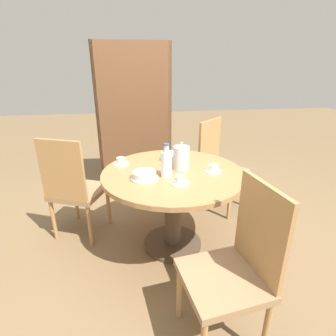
{
  "coord_description": "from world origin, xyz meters",
  "views": [
    {
      "loc": [
        -0.33,
        -1.9,
        1.5
      ],
      "look_at": [
        0.0,
        0.28,
        0.62
      ],
      "focal_mm": 28.0,
      "sensor_mm": 36.0,
      "label": 1
    }
  ],
  "objects_px": {
    "chair_c": "(74,187)",
    "cup_b": "(121,162)",
    "cake_main": "(174,157)",
    "cake_second": "(144,175)",
    "chair_a": "(235,266)",
    "water_bottle": "(166,163)",
    "coffee_pot": "(181,157)",
    "chair_b": "(219,164)",
    "cup_a": "(180,181)",
    "bookshelf": "(135,120)",
    "cup_c": "(213,169)"
  },
  "relations": [
    {
      "from": "chair_c",
      "to": "cup_b",
      "type": "height_order",
      "value": "chair_c"
    },
    {
      "from": "cake_main",
      "to": "cake_second",
      "type": "distance_m",
      "value": 0.46
    },
    {
      "from": "cake_main",
      "to": "cake_second",
      "type": "bearing_deg",
      "value": -127.72
    },
    {
      "from": "chair_a",
      "to": "cake_second",
      "type": "distance_m",
      "value": 0.89
    },
    {
      "from": "chair_c",
      "to": "water_bottle",
      "type": "height_order",
      "value": "water_bottle"
    },
    {
      "from": "chair_a",
      "to": "cup_b",
      "type": "distance_m",
      "value": 1.26
    },
    {
      "from": "chair_c",
      "to": "coffee_pot",
      "type": "relative_size",
      "value": 4.23
    },
    {
      "from": "chair_a",
      "to": "chair_c",
      "type": "bearing_deg",
      "value": -145.77
    },
    {
      "from": "cake_main",
      "to": "cake_second",
      "type": "height_order",
      "value": "cake_main"
    },
    {
      "from": "cup_b",
      "to": "cake_main",
      "type": "bearing_deg",
      "value": 3.7
    },
    {
      "from": "chair_b",
      "to": "cup_b",
      "type": "bearing_deg",
      "value": 160.26
    },
    {
      "from": "chair_b",
      "to": "cake_main",
      "type": "height_order",
      "value": "chair_b"
    },
    {
      "from": "coffee_pot",
      "to": "chair_c",
      "type": "bearing_deg",
      "value": 166.49
    },
    {
      "from": "chair_b",
      "to": "chair_c",
      "type": "relative_size",
      "value": 1.0
    },
    {
      "from": "chair_c",
      "to": "cup_a",
      "type": "height_order",
      "value": "chair_c"
    },
    {
      "from": "chair_b",
      "to": "cake_second",
      "type": "bearing_deg",
      "value": 179.85
    },
    {
      "from": "chair_a",
      "to": "bookshelf",
      "type": "height_order",
      "value": "bookshelf"
    },
    {
      "from": "chair_a",
      "to": "chair_b",
      "type": "bearing_deg",
      "value": 156.37
    },
    {
      "from": "chair_b",
      "to": "bookshelf",
      "type": "distance_m",
      "value": 1.19
    },
    {
      "from": "cake_second",
      "to": "cup_a",
      "type": "xyz_separation_m",
      "value": [
        0.25,
        -0.12,
        -0.0
      ]
    },
    {
      "from": "chair_c",
      "to": "cup_b",
      "type": "distance_m",
      "value": 0.49
    },
    {
      "from": "water_bottle",
      "to": "cup_c",
      "type": "bearing_deg",
      "value": 5.64
    },
    {
      "from": "cup_a",
      "to": "cup_b",
      "type": "bearing_deg",
      "value": 132.68
    },
    {
      "from": "cake_second",
      "to": "cup_a",
      "type": "relative_size",
      "value": 1.55
    },
    {
      "from": "chair_b",
      "to": "cake_main",
      "type": "xyz_separation_m",
      "value": [
        -0.56,
        -0.38,
        0.24
      ]
    },
    {
      "from": "coffee_pot",
      "to": "cup_c",
      "type": "height_order",
      "value": "coffee_pot"
    },
    {
      "from": "cup_a",
      "to": "cup_b",
      "type": "height_order",
      "value": "same"
    },
    {
      "from": "chair_a",
      "to": "chair_b",
      "type": "relative_size",
      "value": 1.0
    },
    {
      "from": "coffee_pot",
      "to": "chair_b",
      "type": "bearing_deg",
      "value": 47.53
    },
    {
      "from": "cake_second",
      "to": "cup_a",
      "type": "distance_m",
      "value": 0.28
    },
    {
      "from": "cake_main",
      "to": "cup_c",
      "type": "distance_m",
      "value": 0.41
    },
    {
      "from": "chair_c",
      "to": "cake_second",
      "type": "distance_m",
      "value": 0.75
    },
    {
      "from": "bookshelf",
      "to": "coffee_pot",
      "type": "relative_size",
      "value": 7.71
    },
    {
      "from": "chair_c",
      "to": "cake_second",
      "type": "xyz_separation_m",
      "value": [
        0.6,
        -0.38,
        0.24
      ]
    },
    {
      "from": "chair_a",
      "to": "chair_b",
      "type": "xyz_separation_m",
      "value": [
        0.41,
        1.49,
        0.0
      ]
    },
    {
      "from": "water_bottle",
      "to": "cup_c",
      "type": "xyz_separation_m",
      "value": [
        0.38,
        0.04,
        -0.08
      ]
    },
    {
      "from": "chair_b",
      "to": "water_bottle",
      "type": "distance_m",
      "value": 1.04
    },
    {
      "from": "bookshelf",
      "to": "water_bottle",
      "type": "distance_m",
      "value": 1.47
    },
    {
      "from": "cup_a",
      "to": "water_bottle",
      "type": "bearing_deg",
      "value": 117.93
    },
    {
      "from": "water_bottle",
      "to": "cup_b",
      "type": "relative_size",
      "value": 1.96
    },
    {
      "from": "chair_c",
      "to": "bookshelf",
      "type": "relative_size",
      "value": 0.55
    },
    {
      "from": "cake_main",
      "to": "cake_second",
      "type": "xyz_separation_m",
      "value": [
        -0.28,
        -0.36,
        -0.0
      ]
    },
    {
      "from": "bookshelf",
      "to": "water_bottle",
      "type": "relative_size",
      "value": 6.74
    },
    {
      "from": "chair_b",
      "to": "bookshelf",
      "type": "bearing_deg",
      "value": 98.09
    },
    {
      "from": "bookshelf",
      "to": "cup_c",
      "type": "height_order",
      "value": "bookshelf"
    },
    {
      "from": "chair_b",
      "to": "coffee_pot",
      "type": "relative_size",
      "value": 4.23
    },
    {
      "from": "coffee_pot",
      "to": "bookshelf",
      "type": "bearing_deg",
      "value": 104.11
    },
    {
      "from": "chair_b",
      "to": "cake_main",
      "type": "bearing_deg",
      "value": 172.56
    },
    {
      "from": "chair_b",
      "to": "coffee_pot",
      "type": "xyz_separation_m",
      "value": [
        -0.53,
        -0.58,
        0.31
      ]
    },
    {
      "from": "chair_a",
      "to": "cup_b",
      "type": "relative_size",
      "value": 7.24
    }
  ]
}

